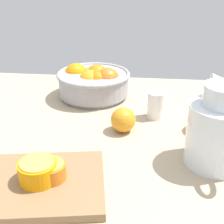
{
  "coord_description": "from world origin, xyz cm",
  "views": [
    {
      "loc": [
        7.14,
        -74.29,
        42.61
      ],
      "look_at": [
        -0.76,
        -0.55,
        6.78
      ],
      "focal_mm": 50.16,
      "sensor_mm": 36.0,
      "label": 1
    }
  ],
  "objects_px": {
    "juice_pitcher": "(219,135)",
    "fruit_bowl": "(94,82)",
    "loose_orange_0": "(123,120)",
    "second_glass": "(156,107)",
    "loose_orange_1": "(208,117)",
    "cutting_board": "(38,184)",
    "orange_half_0": "(38,171)",
    "orange_half_1": "(50,171)"
  },
  "relations": [
    {
      "from": "orange_half_0",
      "to": "loose_orange_0",
      "type": "relative_size",
      "value": 1.17
    },
    {
      "from": "second_glass",
      "to": "loose_orange_1",
      "type": "xyz_separation_m",
      "value": [
        0.14,
        -0.07,
        0.01
      ]
    },
    {
      "from": "juice_pitcher",
      "to": "cutting_board",
      "type": "xyz_separation_m",
      "value": [
        -0.38,
        -0.14,
        -0.06
      ]
    },
    {
      "from": "second_glass",
      "to": "cutting_board",
      "type": "relative_size",
      "value": 0.3
    },
    {
      "from": "loose_orange_1",
      "to": "juice_pitcher",
      "type": "bearing_deg",
      "value": -92.09
    },
    {
      "from": "second_glass",
      "to": "orange_half_1",
      "type": "xyz_separation_m",
      "value": [
        -0.22,
        -0.34,
        0.0
      ]
    },
    {
      "from": "loose_orange_0",
      "to": "loose_orange_1",
      "type": "distance_m",
      "value": 0.23
    },
    {
      "from": "loose_orange_1",
      "to": "second_glass",
      "type": "bearing_deg",
      "value": 152.71
    },
    {
      "from": "second_glass",
      "to": "orange_half_0",
      "type": "bearing_deg",
      "value": -124.87
    },
    {
      "from": "orange_half_1",
      "to": "loose_orange_1",
      "type": "distance_m",
      "value": 0.45
    },
    {
      "from": "fruit_bowl",
      "to": "orange_half_0",
      "type": "relative_size",
      "value": 3.11
    },
    {
      "from": "fruit_bowl",
      "to": "orange_half_0",
      "type": "distance_m",
      "value": 0.5
    },
    {
      "from": "loose_orange_0",
      "to": "second_glass",
      "type": "bearing_deg",
      "value": 46.52
    },
    {
      "from": "loose_orange_0",
      "to": "cutting_board",
      "type": "bearing_deg",
      "value": -120.97
    },
    {
      "from": "orange_half_1",
      "to": "juice_pitcher",
      "type": "bearing_deg",
      "value": 19.05
    },
    {
      "from": "fruit_bowl",
      "to": "cutting_board",
      "type": "bearing_deg",
      "value": -94.22
    },
    {
      "from": "orange_half_0",
      "to": "loose_orange_1",
      "type": "relative_size",
      "value": 0.95
    },
    {
      "from": "juice_pitcher",
      "to": "orange_half_1",
      "type": "xyz_separation_m",
      "value": [
        -0.36,
        -0.12,
        -0.04
      ]
    },
    {
      "from": "second_glass",
      "to": "orange_half_1",
      "type": "distance_m",
      "value": 0.41
    },
    {
      "from": "orange_half_1",
      "to": "loose_orange_0",
      "type": "distance_m",
      "value": 0.28
    },
    {
      "from": "cutting_board",
      "to": "orange_half_1",
      "type": "xyz_separation_m",
      "value": [
        0.02,
        0.01,
        0.03
      ]
    },
    {
      "from": "fruit_bowl",
      "to": "loose_orange_0",
      "type": "height_order",
      "value": "fruit_bowl"
    },
    {
      "from": "orange_half_1",
      "to": "cutting_board",
      "type": "bearing_deg",
      "value": -153.49
    },
    {
      "from": "juice_pitcher",
      "to": "loose_orange_1",
      "type": "distance_m",
      "value": 0.15
    },
    {
      "from": "cutting_board",
      "to": "loose_orange_1",
      "type": "xyz_separation_m",
      "value": [
        0.39,
        0.29,
        0.03
      ]
    },
    {
      "from": "fruit_bowl",
      "to": "second_glass",
      "type": "xyz_separation_m",
      "value": [
        0.21,
        -0.14,
        -0.02
      ]
    },
    {
      "from": "fruit_bowl",
      "to": "loose_orange_0",
      "type": "xyz_separation_m",
      "value": [
        0.12,
        -0.24,
        -0.02
      ]
    },
    {
      "from": "fruit_bowl",
      "to": "juice_pitcher",
      "type": "distance_m",
      "value": 0.5
    },
    {
      "from": "juice_pitcher",
      "to": "fruit_bowl",
      "type": "bearing_deg",
      "value": 133.47
    },
    {
      "from": "fruit_bowl",
      "to": "second_glass",
      "type": "distance_m",
      "value": 0.25
    },
    {
      "from": "cutting_board",
      "to": "loose_orange_0",
      "type": "bearing_deg",
      "value": 59.03
    },
    {
      "from": "juice_pitcher",
      "to": "orange_half_0",
      "type": "bearing_deg",
      "value": -160.87
    },
    {
      "from": "cutting_board",
      "to": "second_glass",
      "type": "bearing_deg",
      "value": 55.25
    },
    {
      "from": "orange_half_1",
      "to": "fruit_bowl",
      "type": "bearing_deg",
      "value": 88.5
    },
    {
      "from": "fruit_bowl",
      "to": "orange_half_0",
      "type": "height_order",
      "value": "fruit_bowl"
    },
    {
      "from": "loose_orange_0",
      "to": "juice_pitcher",
      "type": "bearing_deg",
      "value": -29.2
    },
    {
      "from": "loose_orange_0",
      "to": "orange_half_1",
      "type": "bearing_deg",
      "value": -118.03
    },
    {
      "from": "juice_pitcher",
      "to": "cutting_board",
      "type": "height_order",
      "value": "juice_pitcher"
    },
    {
      "from": "second_glass",
      "to": "orange_half_0",
      "type": "xyz_separation_m",
      "value": [
        -0.25,
        -0.35,
        0.01
      ]
    },
    {
      "from": "fruit_bowl",
      "to": "juice_pitcher",
      "type": "bearing_deg",
      "value": -46.53
    },
    {
      "from": "loose_orange_0",
      "to": "loose_orange_1",
      "type": "bearing_deg",
      "value": 5.94
    },
    {
      "from": "second_glass",
      "to": "orange_half_0",
      "type": "distance_m",
      "value": 0.43
    }
  ]
}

